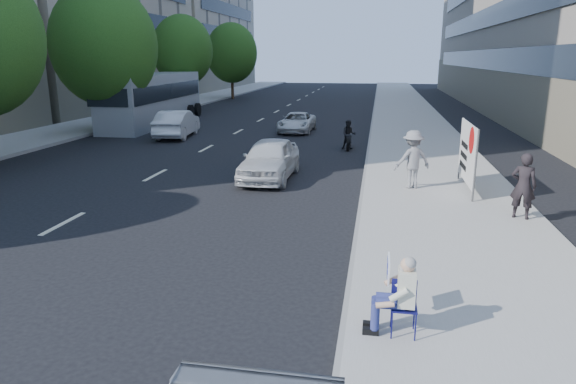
% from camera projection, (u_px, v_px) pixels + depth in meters
% --- Properties ---
extents(ground, '(160.00, 160.00, 0.00)m').
position_uv_depth(ground, '(283.00, 269.00, 11.03)').
color(ground, black).
rests_on(ground, ground).
extents(near_sidewalk, '(5.00, 120.00, 0.15)m').
position_uv_depth(near_sidewalk, '(415.00, 135.00, 29.38)').
color(near_sidewalk, gray).
rests_on(near_sidewalk, ground).
extents(far_sidewalk, '(4.50, 120.00, 0.15)m').
position_uv_depth(far_sidewalk, '(83.00, 127.00, 32.86)').
color(far_sidewalk, gray).
rests_on(far_sidewalk, ground).
extents(tree_far_c, '(6.00, 6.00, 8.47)m').
position_uv_depth(tree_far_c, '(104.00, 46.00, 29.18)').
color(tree_far_c, '#382616').
rests_on(tree_far_c, ground).
extents(tree_far_d, '(4.80, 4.80, 7.65)m').
position_uv_depth(tree_far_d, '(182.00, 50.00, 40.64)').
color(tree_far_d, '#382616').
rests_on(tree_far_d, ground).
extents(tree_far_e, '(5.40, 5.40, 7.89)m').
position_uv_depth(tree_far_e, '(232.00, 53.00, 53.99)').
color(tree_far_e, '#382616').
rests_on(tree_far_e, ground).
extents(seated_protester, '(0.83, 1.12, 1.31)m').
position_uv_depth(seated_protester, '(398.00, 291.00, 8.03)').
color(seated_protester, navy).
rests_on(seated_protester, near_sidewalk).
extents(jogger, '(1.43, 1.14, 1.94)m').
position_uv_depth(jogger, '(412.00, 159.00, 17.01)').
color(jogger, gray).
rests_on(jogger, near_sidewalk).
extents(pedestrian_woman, '(0.77, 0.63, 1.80)m').
position_uv_depth(pedestrian_woman, '(523.00, 186.00, 13.80)').
color(pedestrian_woman, black).
rests_on(pedestrian_woman, near_sidewalk).
extents(protest_banner, '(0.08, 3.06, 2.20)m').
position_uv_depth(protest_banner, '(467.00, 152.00, 16.72)').
color(protest_banner, '#4C4C4C').
rests_on(protest_banner, near_sidewalk).
extents(white_sedan_near, '(1.81, 4.39, 1.49)m').
position_uv_depth(white_sedan_near, '(270.00, 159.00, 19.04)').
color(white_sedan_near, silver).
rests_on(white_sedan_near, ground).
extents(white_sedan_mid, '(2.15, 4.75, 1.51)m').
position_uv_depth(white_sedan_mid, '(177.00, 124.00, 28.97)').
color(white_sedan_mid, silver).
rests_on(white_sedan_mid, ground).
extents(white_sedan_far, '(1.96, 4.17, 1.15)m').
position_uv_depth(white_sedan_far, '(297.00, 122.00, 30.98)').
color(white_sedan_far, silver).
rests_on(white_sedan_far, ground).
extents(motorcycle, '(0.73, 2.05, 1.42)m').
position_uv_depth(motorcycle, '(349.00, 136.00, 25.20)').
color(motorcycle, black).
rests_on(motorcycle, ground).
extents(bus, '(3.00, 12.13, 3.30)m').
position_uv_depth(bus, '(154.00, 100.00, 34.26)').
color(bus, gray).
rests_on(bus, ground).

